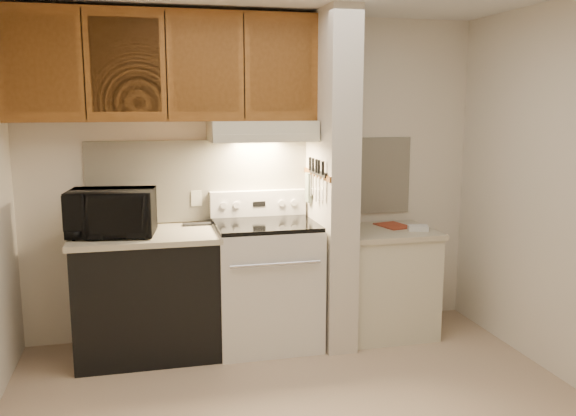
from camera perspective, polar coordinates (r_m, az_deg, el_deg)
name	(u,v)px	position (r m, az deg, el deg)	size (l,w,h in m)	color
floor	(305,416)	(3.81, 1.62, -18.90)	(3.60, 3.60, 0.00)	tan
wall_back	(257,177)	(4.84, -2.96, 2.91)	(3.60, 0.02, 2.50)	silver
backsplash	(257,179)	(4.83, -2.94, 2.72)	(2.60, 0.02, 0.63)	white
range_body	(266,285)	(4.67, -2.09, -7.25)	(0.76, 0.65, 0.92)	silver
oven_window	(275,293)	(4.36, -1.25, -7.94)	(0.50, 0.01, 0.30)	black
oven_handle	(276,264)	(4.27, -1.16, -5.28)	(0.02, 0.02, 0.65)	silver
cooktop	(265,224)	(4.55, -2.13, -1.53)	(0.74, 0.64, 0.03)	black
range_backguard	(258,203)	(4.81, -2.81, 0.46)	(0.76, 0.08, 0.20)	silver
range_display	(259,204)	(4.77, -2.72, 0.38)	(0.10, 0.01, 0.04)	black
range_knob_left_outer	(224,205)	(4.72, -6.05, 0.25)	(0.05, 0.05, 0.02)	silver
range_knob_left_inner	(236,205)	(4.74, -4.85, 0.29)	(0.05, 0.05, 0.02)	silver
range_knob_right_inner	(282,203)	(4.80, -0.60, 0.46)	(0.05, 0.05, 0.02)	silver
range_knob_right_outer	(294,203)	(4.83, 0.56, 0.51)	(0.05, 0.05, 0.02)	silver
dishwasher_front	(147,297)	(4.60, -13.02, -8.09)	(1.00, 0.63, 0.87)	black
left_countertop	(145,236)	(4.49, -13.24, -2.55)	(1.04, 0.67, 0.04)	beige
spoon_rest	(198,224)	(4.69, -8.39, -1.50)	(0.23, 0.07, 0.02)	black
teal_jar	(94,226)	(4.57, -17.68, -1.61)	(0.09, 0.09, 0.10)	#1F6A69
outlet	(196,198)	(4.77, -8.57, 0.90)	(0.08, 0.01, 0.12)	beige
microwave	(112,213)	(4.44, -16.17, -0.42)	(0.58, 0.40, 0.32)	black
partition_pillar	(331,181)	(4.63, 4.07, 2.58)	(0.22, 0.70, 2.50)	beige
pillar_trim	(317,174)	(4.59, 2.69, 3.16)	(0.01, 0.70, 0.04)	brown
knife_strip	(318,172)	(4.53, 2.80, 3.34)	(0.02, 0.42, 0.04)	black
knife_blade_a	(323,189)	(4.38, 3.26, 1.79)	(0.01, 0.04, 0.16)	silver
knife_handle_a	(323,168)	(4.36, 3.28, 3.74)	(0.02, 0.02, 0.10)	black
knife_blade_b	(319,189)	(4.47, 2.92, 1.83)	(0.01, 0.04, 0.18)	silver
knife_handle_b	(319,167)	(4.46, 2.90, 3.88)	(0.02, 0.02, 0.10)	black
knife_blade_c	(316,189)	(4.55, 2.64, 1.83)	(0.01, 0.04, 0.20)	silver
knife_handle_c	(316,166)	(4.52, 2.67, 3.96)	(0.02, 0.02, 0.10)	black
knife_blade_d	(313,184)	(4.63, 2.33, 2.23)	(0.01, 0.04, 0.16)	silver
knife_handle_d	(313,165)	(4.61, 2.36, 4.07)	(0.02, 0.02, 0.10)	black
knife_blade_e	(310,184)	(4.70, 2.08, 2.23)	(0.01, 0.04, 0.18)	silver
knife_handle_e	(310,164)	(4.69, 2.08, 4.17)	(0.02, 0.02, 0.10)	black
oven_mitt	(308,188)	(4.76, 1.92, 1.93)	(0.03, 0.10, 0.23)	gray
right_cab_base	(385,284)	(4.96, 9.06, -7.02)	(0.70, 0.60, 0.81)	beige
right_countertop	(386,232)	(4.85, 9.20, -2.21)	(0.74, 0.64, 0.04)	beige
red_folder	(393,226)	(4.98, 9.82, -1.64)	(0.21, 0.28, 0.01)	#9E3C24
white_box	(418,228)	(4.85, 12.07, -1.84)	(0.15, 0.10, 0.04)	white
range_hood	(262,131)	(4.59, -2.49, 7.24)	(0.78, 0.44, 0.15)	beige
hood_lip	(267,138)	(4.39, -1.96, 6.54)	(0.78, 0.04, 0.06)	beige
upper_cabinets	(165,67)	(4.56, -11.41, 12.83)	(2.18, 0.33, 0.77)	brown
cab_door_a	(40,64)	(4.44, -22.18, 12.40)	(0.46, 0.01, 0.63)	brown
cab_gap_a	(83,64)	(4.41, -18.59, 12.63)	(0.01, 0.01, 0.73)	black
cab_door_b	(125,65)	(4.40, -14.97, 12.81)	(0.46, 0.01, 0.63)	brown
cab_gap_b	(166,65)	(4.40, -11.33, 12.95)	(0.01, 0.01, 0.73)	black
cab_door_c	(206,66)	(4.42, -7.70, 13.03)	(0.46, 0.01, 0.63)	brown
cab_gap_c	(244,67)	(4.46, -4.12, 13.07)	(0.01, 0.01, 0.73)	black
cab_door_d	(281,67)	(4.51, -0.62, 13.05)	(0.46, 0.01, 0.63)	brown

